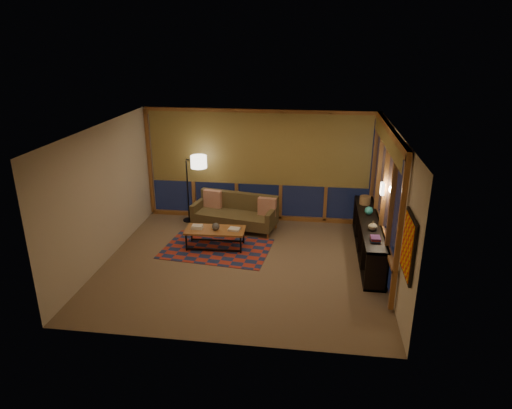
# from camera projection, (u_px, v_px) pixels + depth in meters

# --- Properties ---
(floor) EXTENTS (5.50, 5.00, 0.01)m
(floor) POSITION_uv_depth(u_px,v_px,m) (243.00, 264.00, 9.07)
(floor) COLOR #7D634D
(floor) RESTS_ON ground
(ceiling) EXTENTS (5.50, 5.00, 0.01)m
(ceiling) POSITION_uv_depth(u_px,v_px,m) (241.00, 129.00, 8.13)
(ceiling) COLOR white
(ceiling) RESTS_ON walls
(walls) EXTENTS (5.51, 5.01, 2.70)m
(walls) POSITION_uv_depth(u_px,v_px,m) (242.00, 200.00, 8.60)
(walls) COLOR beige
(walls) RESTS_ON floor
(window_wall_back) EXTENTS (5.30, 0.16, 2.60)m
(window_wall_back) POSITION_uv_depth(u_px,v_px,m) (259.00, 166.00, 10.86)
(window_wall_back) COLOR #B66F3D
(window_wall_back) RESTS_ON walls
(window_wall_right) EXTENTS (0.16, 3.70, 2.60)m
(window_wall_right) POSITION_uv_depth(u_px,v_px,m) (384.00, 196.00, 8.82)
(window_wall_right) COLOR #B66F3D
(window_wall_right) RESTS_ON walls
(wall_art) EXTENTS (0.06, 0.74, 0.94)m
(wall_art) POSITION_uv_depth(u_px,v_px,m) (408.00, 246.00, 6.51)
(wall_art) COLOR red
(wall_art) RESTS_ON walls
(wall_sconce) EXTENTS (0.12, 0.18, 0.22)m
(wall_sconce) POSITION_uv_depth(u_px,v_px,m) (382.00, 189.00, 8.62)
(wall_sconce) COLOR #F2E4CE
(wall_sconce) RESTS_ON walls
(sofa) EXTENTS (2.04, 1.14, 0.79)m
(sofa) POSITION_uv_depth(u_px,v_px,m) (235.00, 213.00, 10.63)
(sofa) COLOR brown
(sofa) RESTS_ON floor
(pillow_left) EXTENTS (0.46, 0.24, 0.44)m
(pillow_left) POSITION_uv_depth(u_px,v_px,m) (213.00, 198.00, 10.90)
(pillow_left) COLOR #BD4723
(pillow_left) RESTS_ON sofa
(pillow_right) EXTENTS (0.43, 0.20, 0.42)m
(pillow_right) POSITION_uv_depth(u_px,v_px,m) (267.00, 206.00, 10.42)
(pillow_right) COLOR #BD4723
(pillow_right) RESTS_ON sofa
(area_rug) EXTENTS (2.36, 1.70, 0.01)m
(area_rug) POSITION_uv_depth(u_px,v_px,m) (217.00, 249.00, 9.71)
(area_rug) COLOR #AE3422
(area_rug) RESTS_ON floor
(coffee_table) EXTENTS (1.28, 0.62, 0.42)m
(coffee_table) POSITION_uv_depth(u_px,v_px,m) (215.00, 238.00, 9.72)
(coffee_table) COLOR #B66F3D
(coffee_table) RESTS_ON floor
(book_stack_a) EXTENTS (0.26, 0.21, 0.07)m
(book_stack_a) POSITION_uv_depth(u_px,v_px,m) (197.00, 227.00, 9.68)
(book_stack_a) COLOR silver
(book_stack_a) RESTS_ON coffee_table
(book_stack_b) EXTENTS (0.27, 0.23, 0.05)m
(book_stack_b) POSITION_uv_depth(u_px,v_px,m) (234.00, 229.00, 9.59)
(book_stack_b) COLOR silver
(book_stack_b) RESTS_ON coffee_table
(ceramic_pot) EXTENTS (0.19, 0.19, 0.16)m
(ceramic_pot) POSITION_uv_depth(u_px,v_px,m) (216.00, 226.00, 9.59)
(ceramic_pot) COLOR black
(ceramic_pot) RESTS_ON coffee_table
(floor_lamp) EXTENTS (0.67, 0.59, 1.70)m
(floor_lamp) POSITION_uv_depth(u_px,v_px,m) (188.00, 188.00, 10.93)
(floor_lamp) COLOR black
(floor_lamp) RESTS_ON floor
(bookshelf) EXTENTS (0.40, 3.04, 0.76)m
(bookshelf) POSITION_uv_depth(u_px,v_px,m) (368.00, 237.00, 9.35)
(bookshelf) COLOR black
(bookshelf) RESTS_ON floor
(basket) EXTENTS (0.31, 0.31, 0.18)m
(basket) POSITION_uv_depth(u_px,v_px,m) (365.00, 200.00, 10.08)
(basket) COLOR olive
(basket) RESTS_ON bookshelf
(teal_bowl) EXTENTS (0.20, 0.20, 0.17)m
(teal_bowl) POSITION_uv_depth(u_px,v_px,m) (369.00, 211.00, 9.49)
(teal_bowl) COLOR teal
(teal_bowl) RESTS_ON bookshelf
(vase) EXTENTS (0.22, 0.22, 0.18)m
(vase) POSITION_uv_depth(u_px,v_px,m) (373.00, 225.00, 8.74)
(vase) COLOR tan
(vase) RESTS_ON bookshelf
(shelf_book_stack) EXTENTS (0.17, 0.23, 0.06)m
(shelf_book_stack) POSITION_uv_depth(u_px,v_px,m) (375.00, 239.00, 8.30)
(shelf_book_stack) COLOR silver
(shelf_book_stack) RESTS_ON bookshelf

